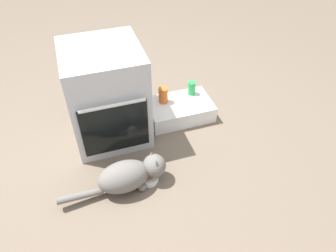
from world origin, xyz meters
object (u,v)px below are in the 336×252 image
(pantry_cabinet, at_px, (180,110))
(cat, at_px, (129,175))
(oven, at_px, (107,95))
(food_bowl, at_px, (149,178))
(soda_can, at_px, (192,88))
(sauce_jar, at_px, (163,95))

(pantry_cabinet, bearing_deg, cat, -133.59)
(oven, distance_m, food_bowl, 0.71)
(oven, distance_m, pantry_cabinet, 0.68)
(oven, xyz_separation_m, soda_can, (0.75, 0.11, -0.18))
(sauce_jar, bearing_deg, pantry_cabinet, -25.90)
(soda_can, bearing_deg, cat, -135.61)
(cat, distance_m, soda_can, 1.03)
(sauce_jar, height_order, soda_can, sauce_jar)
(pantry_cabinet, height_order, food_bowl, pantry_cabinet)
(food_bowl, bearing_deg, sauce_jar, 64.42)
(oven, height_order, cat, oven)
(food_bowl, bearing_deg, cat, -175.71)
(pantry_cabinet, xyz_separation_m, soda_can, (0.14, 0.10, 0.13))
(pantry_cabinet, relative_size, soda_can, 4.57)
(food_bowl, height_order, soda_can, soda_can)
(food_bowl, bearing_deg, soda_can, 49.95)
(oven, height_order, sauce_jar, oven)
(sauce_jar, bearing_deg, cat, -123.99)
(cat, bearing_deg, sauce_jar, 51.72)
(sauce_jar, xyz_separation_m, soda_can, (0.27, 0.03, -0.01))
(food_bowl, distance_m, sauce_jar, 0.77)
(sauce_jar, bearing_deg, food_bowl, -115.58)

